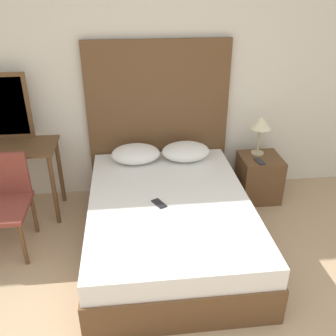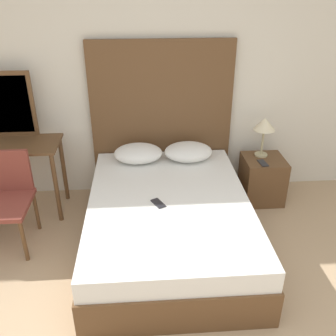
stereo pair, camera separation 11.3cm
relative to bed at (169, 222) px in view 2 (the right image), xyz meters
name	(u,v)px [view 2 (the right image)]	position (x,y,z in m)	size (l,w,h in m)	color
wall_back	(167,71)	(0.06, 1.09, 1.10)	(10.00, 0.06, 2.70)	silver
bed	(169,222)	(0.00, 0.00, 0.00)	(1.42, 1.98, 0.50)	brown
headboard	(162,121)	(0.00, 1.02, 0.60)	(1.49, 0.05, 1.68)	brown
pillow_left	(138,153)	(-0.26, 0.75, 0.34)	(0.50, 0.37, 0.18)	white
pillow_right	(188,152)	(0.26, 0.75, 0.34)	(0.50, 0.37, 0.18)	white
phone_on_bed	(158,203)	(-0.10, -0.08, 0.26)	(0.13, 0.17, 0.01)	#232328
nightstand	(262,179)	(1.08, 0.72, 0.00)	(0.43, 0.42, 0.50)	brown
table_lamp	(265,126)	(1.06, 0.80, 0.59)	(0.23, 0.23, 0.43)	tan
phone_on_nightstand	(263,163)	(1.02, 0.61, 0.25)	(0.09, 0.16, 0.01)	#232328
vanity_desk	(11,157)	(-1.52, 0.68, 0.39)	(0.97, 0.49, 0.77)	brown
vanity_mirror	(9,104)	(-1.52, 0.90, 0.85)	(0.50, 0.03, 0.65)	brown
chair	(1,194)	(-1.49, 0.20, 0.25)	(0.52, 0.52, 0.85)	brown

